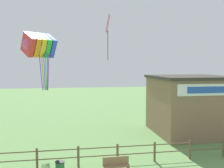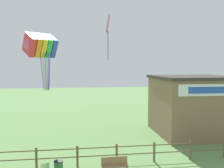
{
  "view_description": "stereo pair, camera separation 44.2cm",
  "coord_description": "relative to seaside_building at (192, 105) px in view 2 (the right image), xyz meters",
  "views": [
    {
      "loc": [
        -2.86,
        -8.02,
        6.04
      ],
      "look_at": [
        0.0,
        8.64,
        4.78
      ],
      "focal_mm": 40.0,
      "sensor_mm": 36.0,
      "label": 1
    },
    {
      "loc": [
        -2.42,
        -8.09,
        6.04
      ],
      "look_at": [
        0.0,
        8.64,
        4.78
      ],
      "focal_mm": 40.0,
      "sensor_mm": 36.0,
      "label": 2
    }
  ],
  "objects": [
    {
      "name": "wooden_fence",
      "position": [
        -7.67,
        -5.84,
        -1.87
      ],
      "size": [
        14.47,
        0.14,
        1.25
      ],
      "color": "brown",
      "rests_on": "ground_plane"
    },
    {
      "name": "seaside_building",
      "position": [
        0.0,
        0.0,
        0.0
      ],
      "size": [
        6.42,
        6.47,
        5.13
      ],
      "color": "#84664C",
      "rests_on": "ground_plane"
    },
    {
      "name": "park_bench_near_fence",
      "position": [
        -8.01,
        -7.2,
        -2.09
      ],
      "size": [
        1.5,
        0.42,
        0.93
      ],
      "color": "olive",
      "rests_on": "ground_plane"
    },
    {
      "name": "trash_bin",
      "position": [
        -11.1,
        -6.98,
        -2.17
      ],
      "size": [
        0.52,
        0.52,
        0.82
      ],
      "color": "#2D6B38",
      "rests_on": "ground_plane"
    },
    {
      "name": "kite_rainbow_parafoil",
      "position": [
        -12.75,
        -0.9,
        4.99
      ],
      "size": [
        3.17,
        2.99,
        4.39
      ],
      "color": "#E54C8C"
    },
    {
      "name": "kite_pink_diamond",
      "position": [
        -7.9,
        -3.5,
        6.02
      ],
      "size": [
        0.45,
        0.9,
        3.07
      ],
      "color": "pink"
    }
  ]
}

